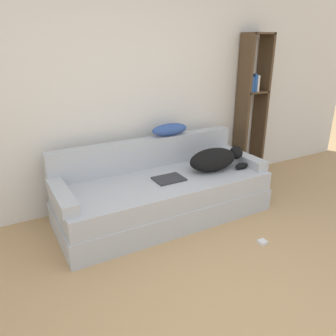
{
  "coord_description": "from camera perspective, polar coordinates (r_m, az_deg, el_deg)",
  "views": [
    {
      "loc": [
        -1.39,
        -1.11,
        1.82
      ],
      "look_at": [
        0.16,
        1.64,
        0.61
      ],
      "focal_mm": 35.0,
      "sensor_mm": 36.0,
      "label": 1
    }
  ],
  "objects": [
    {
      "name": "laptop",
      "position": [
        3.47,
        0.16,
        -1.9
      ],
      "size": [
        0.32,
        0.24,
        0.02
      ],
      "rotation": [
        0.0,
        0.0,
        -0.01
      ],
      "color": "#2D2D30",
      "rests_on": "couch"
    },
    {
      "name": "throw_pillow",
      "position": [
        3.86,
        0.29,
        6.73
      ],
      "size": [
        0.46,
        0.18,
        0.14
      ],
      "color": "#335199",
      "rests_on": "couch_backrest"
    },
    {
      "name": "power_adapter",
      "position": [
        3.36,
        16.11,
        -12.31
      ],
      "size": [
        0.08,
        0.08,
        0.04
      ],
      "color": "silver",
      "rests_on": "ground_plane"
    },
    {
      "name": "dog",
      "position": [
        3.74,
        8.24,
        1.54
      ],
      "size": [
        0.71,
        0.32,
        0.26
      ],
      "color": "black",
      "rests_on": "couch"
    },
    {
      "name": "ground_plane",
      "position": [
        2.54,
        16.98,
        -25.8
      ],
      "size": [
        20.0,
        20.0,
        0.0
      ],
      "primitive_type": "plane",
      "color": "tan"
    },
    {
      "name": "couch",
      "position": [
        3.61,
        -0.75,
        -5.19
      ],
      "size": [
        2.3,
        0.95,
        0.46
      ],
      "color": "#B2B7BC",
      "rests_on": "ground_plane"
    },
    {
      "name": "bookshelf",
      "position": [
        4.66,
        14.4,
        11.06
      ],
      "size": [
        0.37,
        0.26,
        1.94
      ],
      "color": "#4C3823",
      "rests_on": "ground_plane"
    },
    {
      "name": "couch_backrest",
      "position": [
        3.79,
        -3.7,
        2.64
      ],
      "size": [
        2.26,
        0.15,
        0.34
      ],
      "color": "#B2B7BC",
      "rests_on": "couch"
    },
    {
      "name": "couch_arm_right",
      "position": [
        4.08,
        12.62,
        1.78
      ],
      "size": [
        0.15,
        0.76,
        0.11
      ],
      "color": "#B2B7BC",
      "rests_on": "couch"
    },
    {
      "name": "wall_back",
      "position": [
        3.8,
        -7.9,
        13.75
      ],
      "size": [
        7.71,
        0.06,
        2.7
      ],
      "color": "silver",
      "rests_on": "ground_plane"
    },
    {
      "name": "couch_arm_left",
      "position": [
        3.16,
        -18.09,
        -4.55
      ],
      "size": [
        0.15,
        0.76,
        0.11
      ],
      "color": "#B2B7BC",
      "rests_on": "couch"
    }
  ]
}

